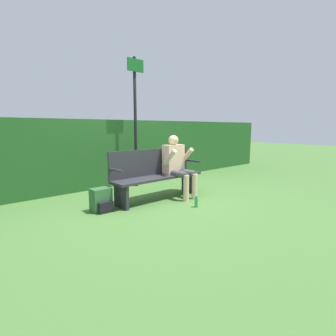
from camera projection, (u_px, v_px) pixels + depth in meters
ground_plane at (159, 199)px, 5.18m from camera, size 40.00×40.00×0.00m
hedge_back at (110, 152)px, 6.45m from camera, size 12.00×0.59×1.58m
park_bench at (156, 174)px, 5.16m from camera, size 1.96×0.45×0.98m
person_seated at (177, 163)px, 5.31m from camera, size 0.57×0.65×1.25m
backpack at (101, 200)px, 4.42m from camera, size 0.33×0.30×0.39m
water_bottle at (196, 202)px, 4.65m from camera, size 0.06×0.06×0.20m
signpost at (135, 114)px, 6.08m from camera, size 0.43×0.09×2.98m
parked_car at (63, 140)px, 17.25m from camera, size 4.70×2.61×1.28m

